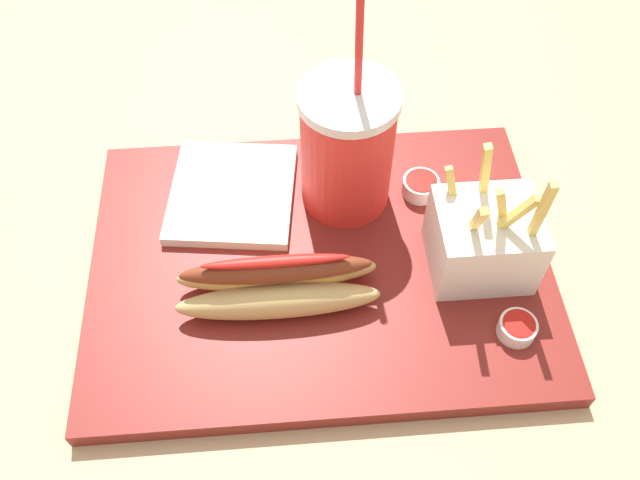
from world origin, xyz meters
TOP-DOWN VIEW (x-y plane):
  - ground_plane at (0.00, 0.00)m, footprint 2.40×2.40m
  - food_tray at (0.00, 0.00)m, footprint 0.45×0.33m
  - soda_cup at (0.03, 0.08)m, footprint 0.10×0.10m
  - fries_basket at (0.15, -0.02)m, footprint 0.09×0.08m
  - hot_dog_1 at (-0.04, -0.04)m, footprint 0.19×0.06m
  - ketchup_cup_1 at (0.11, 0.08)m, footprint 0.04×0.04m
  - ketchup_cup_2 at (0.17, -0.10)m, footprint 0.03×0.03m
  - napkin_stack at (-0.09, 0.08)m, footprint 0.14×0.15m

SIDE VIEW (x-z plane):
  - ground_plane at x=0.00m, z-range -0.02..0.00m
  - food_tray at x=0.00m, z-range 0.00..0.02m
  - napkin_stack at x=-0.09m, z-range 0.02..0.03m
  - ketchup_cup_2 at x=0.17m, z-range 0.02..0.04m
  - ketchup_cup_1 at x=0.11m, z-range 0.02..0.04m
  - hot_dog_1 at x=-0.04m, z-range 0.01..0.08m
  - fries_basket at x=0.15m, z-range -0.02..0.13m
  - soda_cup at x=0.03m, z-range -0.03..0.21m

